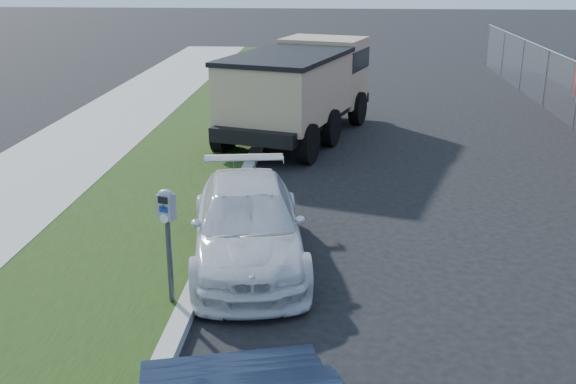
{
  "coord_description": "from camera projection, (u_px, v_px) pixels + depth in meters",
  "views": [
    {
      "loc": [
        -0.67,
        -9.04,
        4.46
      ],
      "look_at": [
        -1.4,
        1.0,
        1.0
      ],
      "focal_mm": 42.0,
      "sensor_mm": 36.0,
      "label": 1
    }
  ],
  "objects": [
    {
      "name": "dump_truck",
      "position": [
        301.0,
        85.0,
        17.78
      ],
      "size": [
        3.96,
        6.5,
        2.4
      ],
      "rotation": [
        0.0,
        0.0,
        -0.3
      ],
      "color": "black",
      "rests_on": "ground"
    },
    {
      "name": "white_wagon",
      "position": [
        249.0,
        224.0,
        10.43
      ],
      "size": [
        2.33,
        4.37,
        1.21
      ],
      "primitive_type": "imported",
      "rotation": [
        0.0,
        0.0,
        0.16
      ],
      "color": "silver",
      "rests_on": "ground"
    },
    {
      "name": "ground",
      "position": [
        378.0,
        280.0,
        9.93
      ],
      "size": [
        120.0,
        120.0,
        0.0
      ],
      "primitive_type": "plane",
      "color": "black",
      "rests_on": "ground"
    },
    {
      "name": "parking_meter",
      "position": [
        167.0,
        221.0,
        8.68
      ],
      "size": [
        0.25,
        0.2,
        1.57
      ],
      "rotation": [
        0.0,
        0.0,
        -0.32
      ],
      "color": "#3F4247",
      "rests_on": "ground"
    },
    {
      "name": "streetside",
      "position": [
        63.0,
        217.0,
        12.18
      ],
      "size": [
        6.12,
        50.0,
        0.15
      ],
      "color": "gray",
      "rests_on": "ground"
    }
  ]
}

